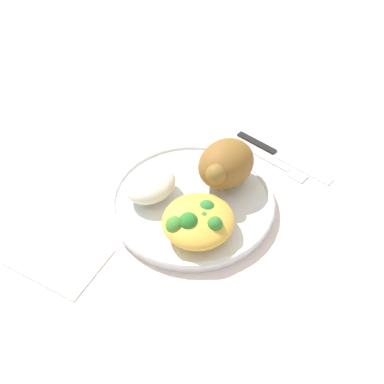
% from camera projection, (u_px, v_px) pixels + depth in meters
% --- Properties ---
extents(ground_plane, '(2.00, 2.00, 0.00)m').
position_uv_depth(ground_plane, '(192.00, 205.00, 0.66)').
color(ground_plane, silver).
extents(plate, '(0.25, 0.25, 0.02)m').
position_uv_depth(plate, '(192.00, 201.00, 0.65)').
color(plate, white).
rests_on(plate, ground_plane).
extents(roasted_chicken, '(0.10, 0.08, 0.07)m').
position_uv_depth(roasted_chicken, '(226.00, 164.00, 0.64)').
color(roasted_chicken, olive).
rests_on(roasted_chicken, plate).
extents(rice_pile, '(0.08, 0.07, 0.04)m').
position_uv_depth(rice_pile, '(150.00, 184.00, 0.64)').
color(rice_pile, white).
rests_on(rice_pile, plate).
extents(mac_cheese_with_broccoli, '(0.10, 0.10, 0.04)m').
position_uv_depth(mac_cheese_with_broccoli, '(197.00, 220.00, 0.58)').
color(mac_cheese_with_broccoli, '#EFB845').
rests_on(mac_cheese_with_broccoli, plate).
extents(fork, '(0.02, 0.14, 0.01)m').
position_uv_depth(fork, '(274.00, 163.00, 0.72)').
color(fork, silver).
rests_on(fork, ground_plane).
extents(knife, '(0.02, 0.19, 0.01)m').
position_uv_depth(knife, '(275.00, 152.00, 0.74)').
color(knife, black).
rests_on(knife, ground_plane).
extents(napkin, '(0.12, 0.14, 0.00)m').
position_uv_depth(napkin, '(58.00, 256.00, 0.59)').
color(napkin, white).
rests_on(napkin, ground_plane).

